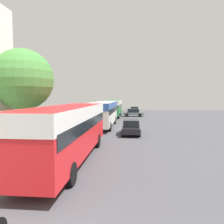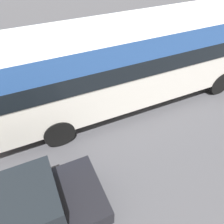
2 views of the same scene
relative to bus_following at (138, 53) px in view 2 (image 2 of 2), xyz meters
The scene contains 3 objects.
bus_following is the anchor object (origin of this frame).
car_far_curb 6.25m from the bus_following, 56.08° to the right, with size 1.79×4.37×1.49m.
pedestrian_near_curb 5.65m from the bus_following, 132.36° to the left, with size 0.34×0.34×1.84m.
Camera 2 is at (4.51, 19.16, 5.62)m, focal length 35.00 mm.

